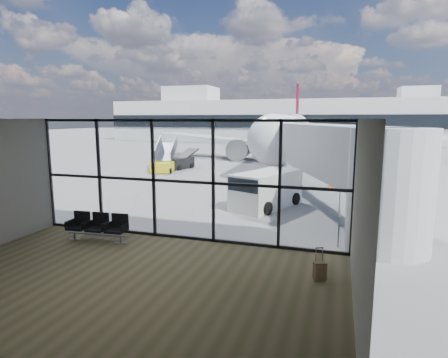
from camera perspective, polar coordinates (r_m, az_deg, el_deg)
The scene contains 21 objects.
ground at distance 53.05m, azimuth 11.35°, elevation 4.14°, with size 220.00×220.00×0.00m, color slate.
lounge_shell at distance 9.71m, azimuth -17.78°, elevation -2.25°, with size 12.02×8.01×4.51m.
glass_curtain_wall at distance 13.91m, azimuth -6.32°, elevation -0.19°, with size 12.10×0.12×4.50m.
jet_bridge at distance 19.73m, azimuth 15.50°, elevation 3.79°, with size 8.00×16.50×4.33m.
apron_railing at distance 16.50m, azimuth 17.18°, elevation -4.48°, with size 0.06×5.46×1.11m.
far_terminal at distance 74.79m, azimuth 12.83°, elevation 8.74°, with size 80.00×12.20×11.00m.
tree_0 at distance 98.51m, azimuth -13.66°, elevation 9.01°, with size 4.95×4.95×7.12m.
tree_1 at distance 95.58m, azimuth -10.55°, elevation 9.49°, with size 5.61×5.61×8.07m.
tree_2 at distance 92.94m, azimuth -7.23°, elevation 9.97°, with size 6.27×6.27×9.03m.
tree_3 at distance 90.61m, azimuth -3.72°, elevation 9.26°, with size 4.95×4.95×7.12m.
tree_4 at distance 88.63m, azimuth -0.05°, elevation 9.68°, with size 5.61×5.61×8.07m.
tree_5 at distance 87.03m, azimuth 3.78°, elevation 10.08°, with size 6.27×6.27×9.03m.
seating_row at distance 14.79m, azimuth -18.56°, elevation -6.71°, with size 2.34×0.79×1.04m.
suitcase at distance 11.11m, azimuth 14.41°, elevation -13.43°, with size 0.40×0.35×0.94m.
airliner at distance 43.24m, azimuth 9.93°, elevation 6.99°, with size 32.35×37.51×9.66m.
service_van at distance 19.20m, azimuth 6.34°, elevation -1.56°, with size 3.26×4.59×1.83m.
belt_loader at distance 34.22m, azimuth -6.70°, elevation 2.55°, with size 2.13×3.97×1.74m.
mobile_stairs at distance 32.50m, azimuth -9.12°, elevation 2.13°, with size 2.26×3.61×2.38m.
traffic_cone_a at distance 23.59m, azimuth 3.64°, elevation -1.06°, with size 0.46×0.46×0.65m.
traffic_cone_b at distance 25.50m, azimuth 4.19°, elevation -0.33°, with size 0.43×0.43×0.62m.
traffic_cone_c at distance 24.73m, azimuth 15.88°, elevation -0.95°, with size 0.44×0.44×0.62m.
Camera 1 is at (5.53, -12.56, 4.50)m, focal length 30.00 mm.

